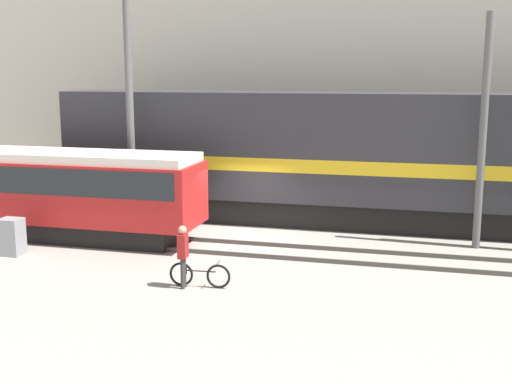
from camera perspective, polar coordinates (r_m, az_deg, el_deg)
ground_plane at (r=22.80m, az=-1.25°, el=-4.15°), size 120.00×120.00×0.00m
track_near at (r=21.39m, az=-2.35°, el=-4.96°), size 60.00×1.50×0.14m
track_far at (r=25.70m, az=0.63°, el=-2.30°), size 60.00×1.50×0.14m
building_backdrop at (r=31.85m, az=3.72°, el=10.73°), size 42.62×6.00×11.80m
freight_locomotive at (r=24.72m, az=7.19°, el=3.17°), size 21.45×3.04×5.66m
streetcar at (r=24.33m, az=-19.92°, el=0.41°), size 13.00×2.54×3.10m
bicycle at (r=17.74m, az=-5.02°, el=-7.37°), size 1.73×0.44×0.74m
person at (r=17.51m, az=-6.52°, el=-5.16°), size 0.24×0.37×1.75m
utility_pole_left at (r=24.46m, az=-11.14°, el=7.14°), size 0.28×0.28×8.83m
utility_pole_center at (r=22.19m, az=19.53°, el=4.94°), size 0.25×0.25×7.70m
signal_box at (r=22.08m, az=-20.91°, el=-3.74°), size 0.70×0.60×1.20m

